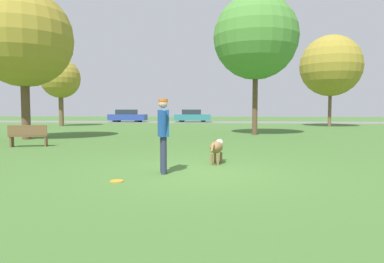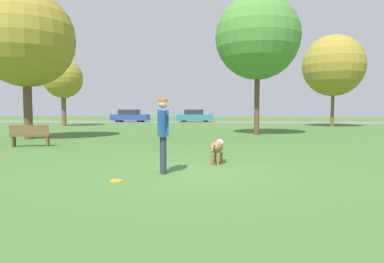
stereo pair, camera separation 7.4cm
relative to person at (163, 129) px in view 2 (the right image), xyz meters
name	(u,v)px [view 2 (the right image)]	position (x,y,z in m)	size (l,w,h in m)	color
ground_plane	(192,172)	(0.64, 0.19, -1.00)	(120.00, 120.00, 0.00)	#426B2D
far_road_strip	(219,122)	(0.64, 30.94, -0.99)	(120.00, 6.00, 0.01)	slate
person	(163,129)	(0.00, 0.00, 0.00)	(0.33, 0.73, 1.67)	#2D334C
dog	(217,148)	(1.17, 1.48, -0.57)	(0.44, 1.06, 0.62)	olive
frisbee	(116,181)	(-0.77, -0.98, -0.99)	(0.27, 0.27, 0.02)	orange
tree_near_left	(26,39)	(-8.09, 8.07, 3.78)	(4.59, 4.59, 7.09)	brown
tree_mid_center	(258,37)	(3.13, 12.10, 4.47)	(4.73, 4.73, 7.84)	brown
tree_far_left	(63,79)	(-12.64, 20.96, 3.08)	(3.37, 3.37, 5.79)	brown
tree_far_right	(334,66)	(10.25, 22.09, 4.06)	(5.04, 5.04, 7.58)	brown
parked_car_blue	(130,116)	(-9.53, 30.60, -0.31)	(4.27, 1.74, 1.42)	#284293
parked_car_teal	(195,116)	(-2.13, 31.09, -0.31)	(4.14, 1.91, 1.43)	teal
park_bench	(30,135)	(-6.14, 4.96, -0.55)	(1.46, 0.78, 0.84)	brown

